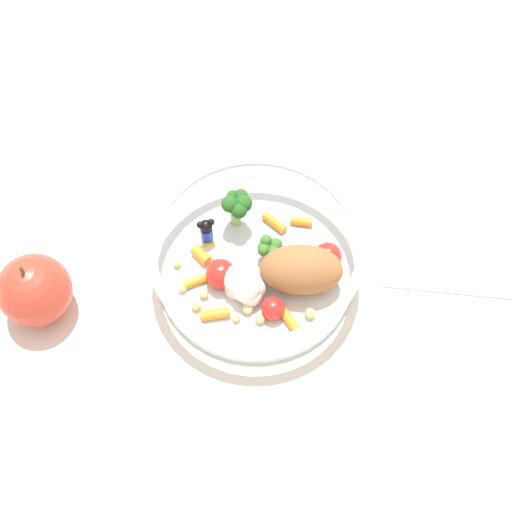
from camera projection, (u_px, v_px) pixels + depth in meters
The scene contains 4 objects.
ground_plane at pixel (260, 277), 0.74m from camera, with size 2.40×2.40×0.00m, color silver.
food_container at pixel (261, 262), 0.71m from camera, with size 0.23×0.23×0.07m.
loose_apple at pixel (35, 290), 0.69m from camera, with size 0.08×0.08×0.09m.
folded_napkin at pixel (447, 248), 0.75m from camera, with size 0.15×0.11×0.01m, color white.
Camera 1 is at (0.09, -0.33, 0.65)m, focal length 46.29 mm.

